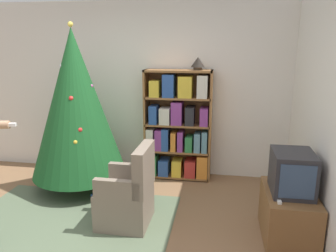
# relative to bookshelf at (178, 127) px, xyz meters

# --- Properties ---
(ground_plane) EXTENTS (14.00, 14.00, 0.00)m
(ground_plane) POSITION_rel_bookshelf_xyz_m (-0.56, -1.95, -0.78)
(ground_plane) COLOR #846042
(wall_back) EXTENTS (8.00, 0.10, 2.60)m
(wall_back) POSITION_rel_bookshelf_xyz_m (-0.56, 0.24, 0.52)
(wall_back) COLOR silver
(wall_back) RESTS_ON ground_plane
(area_rug) EXTENTS (2.36, 2.14, 0.01)m
(area_rug) POSITION_rel_bookshelf_xyz_m (-1.05, -1.75, -0.78)
(area_rug) COLOR #56664C
(area_rug) RESTS_ON ground_plane
(bookshelf) EXTENTS (0.98, 0.32, 1.62)m
(bookshelf) POSITION_rel_bookshelf_xyz_m (0.00, 0.00, 0.00)
(bookshelf) COLOR brown
(bookshelf) RESTS_ON ground_plane
(tv_stand) EXTENTS (0.50, 0.79, 0.52)m
(tv_stand) POSITION_rel_bookshelf_xyz_m (1.34, -1.42, -0.52)
(tv_stand) COLOR brown
(tv_stand) RESTS_ON ground_plane
(television) EXTENTS (0.40, 0.48, 0.43)m
(television) POSITION_rel_bookshelf_xyz_m (1.34, -1.42, -0.05)
(television) COLOR #28282D
(television) RESTS_ON tv_stand
(game_remote) EXTENTS (0.04, 0.12, 0.02)m
(game_remote) POSITION_rel_bookshelf_xyz_m (1.19, -1.66, -0.25)
(game_remote) COLOR white
(game_remote) RESTS_ON tv_stand
(christmas_tree) EXTENTS (1.27, 1.27, 2.26)m
(christmas_tree) POSITION_rel_bookshelf_xyz_m (-1.31, -0.58, 0.42)
(christmas_tree) COLOR #4C3323
(christmas_tree) RESTS_ON ground_plane
(armchair) EXTENTS (0.57, 0.56, 0.92)m
(armchair) POSITION_rel_bookshelf_xyz_m (-0.37, -1.41, -0.46)
(armchair) COLOR #7A6B5B
(armchair) RESTS_ON ground_plane
(table_lamp) EXTENTS (0.20, 0.20, 0.18)m
(table_lamp) POSITION_rel_bookshelf_xyz_m (0.27, 0.01, 0.94)
(table_lamp) COLOR #473828
(table_lamp) RESTS_ON bookshelf
(book_pile_near_tree) EXTENTS (0.21, 0.19, 0.11)m
(book_pile_near_tree) POSITION_rel_bookshelf_xyz_m (-0.92, -0.89, -0.73)
(book_pile_near_tree) COLOR orange
(book_pile_near_tree) RESTS_ON ground_plane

